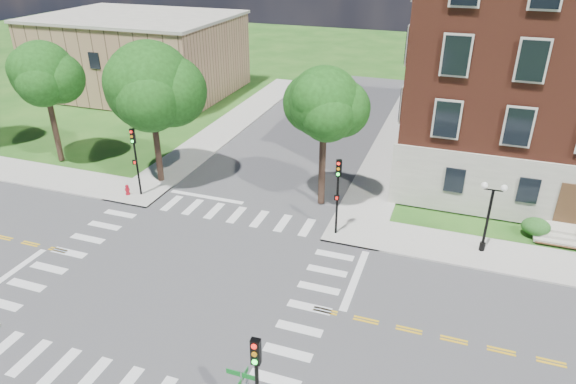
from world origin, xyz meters
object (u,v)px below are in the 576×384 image
(twin_lamp_west, at_px, (489,213))
(traffic_signal_nw, at_px, (135,153))
(traffic_signal_se, at_px, (257,380))
(fire_hydrant, at_px, (127,190))
(traffic_signal_ne, at_px, (338,188))

(twin_lamp_west, bearing_deg, traffic_signal_nw, -178.78)
(twin_lamp_west, bearing_deg, traffic_signal_se, -114.94)
(traffic_signal_nw, xyz_separation_m, fire_hydrant, (-0.83, -0.33, -2.72))
(traffic_signal_nw, bearing_deg, traffic_signal_se, -45.26)
(traffic_signal_se, height_order, traffic_signal_ne, same)
(traffic_signal_se, xyz_separation_m, traffic_signal_nw, (-15.12, 15.25, 0.00))
(traffic_signal_se, height_order, traffic_signal_nw, same)
(traffic_signal_nw, relative_size, twin_lamp_west, 1.13)
(traffic_signal_se, relative_size, traffic_signal_ne, 1.00)
(traffic_signal_se, bearing_deg, twin_lamp_west, 65.06)
(traffic_signal_ne, xyz_separation_m, fire_hydrant, (-14.90, 0.16, -2.72))
(traffic_signal_ne, distance_m, twin_lamp_west, 8.45)
(traffic_signal_se, distance_m, twin_lamp_west, 17.36)
(traffic_signal_ne, relative_size, twin_lamp_west, 1.13)
(traffic_signal_ne, height_order, fire_hydrant, traffic_signal_ne)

